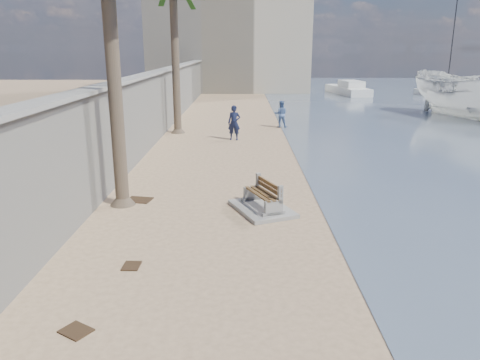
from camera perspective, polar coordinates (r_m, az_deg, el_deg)
name	(u,v)px	position (r m, az deg, el deg)	size (l,w,h in m)	color
seawall	(156,106)	(26.40, -10.24, 8.85)	(0.45, 70.00, 3.50)	gray
wall_cap	(154,73)	(26.25, -10.43, 12.75)	(0.80, 70.00, 0.12)	gray
end_building	(229,29)	(57.85, -1.33, 17.91)	(18.00, 12.00, 14.00)	#B7AA93
bench_far	(262,198)	(14.29, 2.74, -2.27)	(2.16, 2.52, 0.89)	gray
person_a	(234,120)	(25.44, -0.72, 7.30)	(0.77, 0.52, 2.14)	#121833
person_b	(281,113)	(29.74, 5.00, 8.18)	(0.89, 0.69, 1.84)	#4A669A
boat_cruiser	(469,92)	(37.30, 26.18, 9.63)	(3.85, 3.96, 4.52)	silver
yacht_far	(347,91)	(53.39, 12.96, 10.56)	(8.39, 2.35, 1.50)	silver
sailboat_west	(447,91)	(56.70, 23.88, 9.90)	(7.39, 3.87, 10.62)	silver
debris_b	(76,331)	(9.11, -19.37, -16.96)	(0.52, 0.41, 0.03)	#382616
debris_c	(139,200)	(15.70, -12.20, -2.38)	(0.80, 0.64, 0.03)	#382616
debris_d	(132,266)	(11.14, -13.09, -10.15)	(0.48, 0.38, 0.03)	#382616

